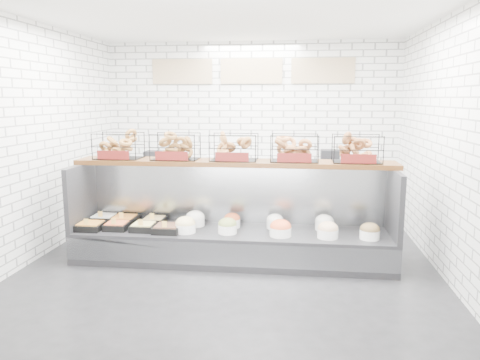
# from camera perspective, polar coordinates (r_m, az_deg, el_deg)

# --- Properties ---
(ground) EXTENTS (5.50, 5.50, 0.00)m
(ground) POSITION_cam_1_polar(r_m,az_deg,el_deg) (5.80, -1.39, -10.71)
(ground) COLOR black
(ground) RESTS_ON ground
(room_shell) EXTENTS (5.02, 5.51, 3.01)m
(room_shell) POSITION_cam_1_polar(r_m,az_deg,el_deg) (6.02, -0.63, 10.06)
(room_shell) COLOR white
(room_shell) RESTS_ON ground
(display_case) EXTENTS (4.00, 0.90, 1.20)m
(display_case) POSITION_cam_1_polar(r_m,az_deg,el_deg) (6.02, -1.09, -6.62)
(display_case) COLOR black
(display_case) RESTS_ON ground
(bagel_shelf) EXTENTS (4.10, 0.50, 0.40)m
(bagel_shelf) POSITION_cam_1_polar(r_m,az_deg,el_deg) (5.98, -0.78, 3.67)
(bagel_shelf) COLOR #3C200C
(bagel_shelf) RESTS_ON display_case
(prep_counter) EXTENTS (4.00, 0.60, 1.20)m
(prep_counter) POSITION_cam_1_polar(r_m,az_deg,el_deg) (8.00, 1.06, -1.43)
(prep_counter) COLOR #93969B
(prep_counter) RESTS_ON ground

